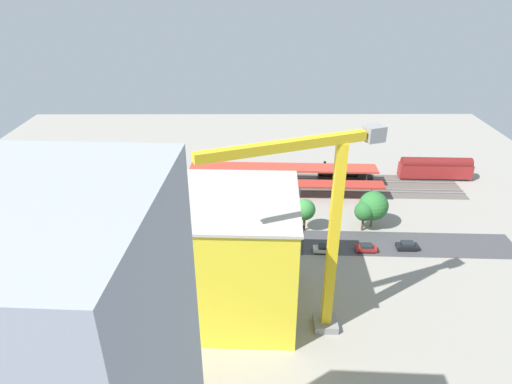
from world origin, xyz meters
The scene contains 25 objects.
ground_plane centered at (0.00, 0.00, 0.00)m, with size 166.94×166.94×0.00m, color gray.
rail_bed centered at (0.00, -22.32, 0.00)m, with size 104.34×13.80×0.01m, color #5B544C.
street_asphalt centered at (0.00, 4.40, 0.00)m, with size 104.34×9.00×0.01m, color #424244.
track_rails centered at (0.00, -22.32, 0.18)m, with size 104.26×11.67×0.12m.
platform_canopy_near centered at (-2.35, -15.02, 3.71)m, with size 56.96×6.37×3.94m.
platform_canopy_far centered at (-7.21, -22.75, 4.39)m, with size 47.73×7.20×4.65m.
locomotive centered at (-23.89, -25.22, 1.70)m, with size 14.32×3.08×4.85m.
passenger_coach centered at (-47.28, -25.22, 3.15)m, with size 18.78×3.87×6.01m.
parked_car_0 centered at (-29.98, 7.44, 0.74)m, with size 4.28×1.93×1.66m.
parked_car_1 centered at (-21.71, 8.06, 0.69)m, with size 4.11×1.89×1.54m.
parked_car_2 centered at (-13.60, 8.38, 0.72)m, with size 4.67×2.14×1.62m.
parked_car_3 centered at (-6.00, 7.81, 0.79)m, with size 4.79×1.87×1.80m.
parked_car_4 centered at (1.93, 8.15, 0.72)m, with size 4.10×1.82×1.61m.
parked_car_5 centered at (11.27, 7.26, 0.76)m, with size 4.09×1.76×1.71m.
construction_building centered at (10.35, 22.88, 9.72)m, with size 32.94×19.36×19.43m, color yellow.
construction_roof_slab centered at (10.35, 22.88, 19.63)m, with size 33.54×19.96×0.40m, color #B7B2A8.
tower_crane centered at (-9.14, 28.96, 18.78)m, with size 23.52×10.11×31.93m.
box_truck_0 centered at (2.02, 7.39, 1.66)m, with size 10.26×3.12×3.38m.
box_truck_1 centered at (3.03, 8.33, 1.72)m, with size 10.06×3.64×3.49m.
box_truck_2 centered at (7.60, 8.82, 1.66)m, with size 8.81×2.59×3.35m.
street_tree_0 centered at (-10.32, 0.26, 4.97)m, with size 4.41×4.41×7.22m.
street_tree_1 centered at (6.59, -0.78, 4.30)m, with size 4.66×4.66×6.65m.
street_tree_2 centered at (-24.91, -1.16, 5.10)m, with size 6.20×6.20×8.21m.
street_tree_3 centered at (-22.70, 0.26, 4.55)m, with size 4.14×4.14×6.65m.
traffic_light centered at (-9.12, 9.36, 4.42)m, with size 0.50×0.36×6.69m.
Camera 1 is at (0.11, 79.13, 49.33)m, focal length 30.63 mm.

